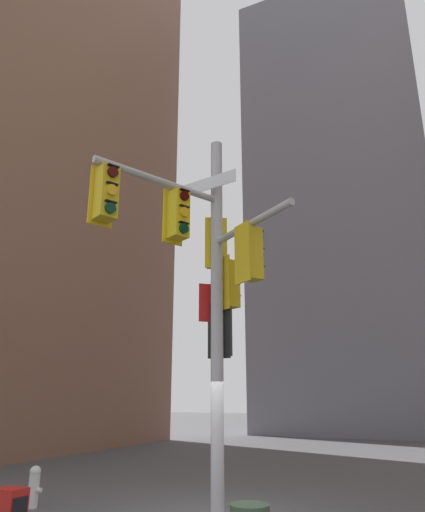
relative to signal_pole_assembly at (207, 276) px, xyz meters
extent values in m
cube|color=slate|center=(-1.12, 26.31, 11.63)|extent=(12.07, 12.07, 32.36)
cylinder|color=#B2B2B5|center=(0.04, 0.37, -0.69)|extent=(0.25, 0.25, 7.73)
cylinder|color=#B2B2B5|center=(-0.56, -0.96, 1.78)|extent=(1.34, 2.71, 0.14)
cylinder|color=#B2B2B5|center=(1.08, -0.34, 0.82)|extent=(2.14, 1.54, 0.14)
cube|color=yellow|center=(-0.55, -0.48, 1.18)|extent=(0.23, 0.45, 1.14)
cube|color=yellow|center=(-0.38, -0.56, 1.18)|extent=(0.45, 0.45, 1.00)
cylinder|color=#360605|center=(-0.20, -0.64, 1.53)|extent=(0.14, 0.21, 0.20)
cube|color=black|center=(-0.19, -0.64, 1.65)|extent=(0.16, 0.23, 0.02)
cylinder|color=yellow|center=(-0.20, -0.64, 1.18)|extent=(0.14, 0.21, 0.20)
cube|color=black|center=(-0.19, -0.64, 1.30)|extent=(0.16, 0.23, 0.02)
cylinder|color=#06311C|center=(-0.20, -0.64, 0.83)|extent=(0.14, 0.21, 0.20)
cube|color=black|center=(-0.19, -0.64, 0.95)|extent=(0.16, 0.23, 0.02)
cube|color=gold|center=(-1.22, -1.94, 1.18)|extent=(0.23, 0.45, 1.14)
cube|color=gold|center=(-1.05, -2.02, 1.18)|extent=(0.45, 0.45, 1.00)
cylinder|color=#360605|center=(-0.86, -2.10, 1.53)|extent=(0.14, 0.21, 0.20)
cube|color=black|center=(-0.86, -2.11, 1.65)|extent=(0.16, 0.23, 0.02)
cylinder|color=yellow|center=(-0.86, -2.10, 1.18)|extent=(0.14, 0.21, 0.20)
cube|color=black|center=(-0.86, -2.11, 1.30)|extent=(0.16, 0.23, 0.02)
cylinder|color=#06311C|center=(-0.86, -2.10, 0.83)|extent=(0.14, 0.21, 0.20)
cube|color=black|center=(-0.86, -2.11, 0.95)|extent=(0.16, 0.23, 0.02)
cube|color=gold|center=(0.97, -0.50, 0.22)|extent=(0.41, 0.30, 1.14)
cube|color=gold|center=(1.08, -0.34, 0.22)|extent=(0.47, 0.47, 1.00)
cylinder|color=#360605|center=(1.19, -0.18, 0.57)|extent=(0.20, 0.16, 0.20)
cube|color=black|center=(1.19, -0.17, 0.69)|extent=(0.22, 0.18, 0.02)
cylinder|color=#3C2C06|center=(1.19, -0.18, 0.22)|extent=(0.20, 0.16, 0.20)
cube|color=black|center=(1.19, -0.17, 0.34)|extent=(0.22, 0.18, 0.02)
cylinder|color=#19C672|center=(1.19, -0.18, -0.13)|extent=(0.20, 0.16, 0.20)
cube|color=black|center=(1.19, -0.17, -0.01)|extent=(0.22, 0.18, 0.02)
cube|color=black|center=(0.03, 0.51, -1.03)|extent=(0.48, 0.08, 1.14)
cube|color=black|center=(0.01, 0.70, -1.03)|extent=(0.37, 0.37, 1.00)
cylinder|color=#360605|center=(-0.01, 0.89, -0.68)|extent=(0.21, 0.08, 0.20)
cube|color=black|center=(-0.01, 0.90, -0.56)|extent=(0.23, 0.09, 0.02)
cylinder|color=#3C2C06|center=(-0.01, 0.89, -1.03)|extent=(0.21, 0.08, 0.20)
cube|color=black|center=(-0.01, 0.90, -0.91)|extent=(0.23, 0.09, 0.02)
cylinder|color=#19C672|center=(-0.01, 0.89, -1.38)|extent=(0.21, 0.08, 0.20)
cube|color=black|center=(-0.01, 0.90, -1.26)|extent=(0.23, 0.09, 0.02)
cube|color=gold|center=(0.11, 0.49, -0.06)|extent=(0.44, 0.24, 1.14)
cube|color=gold|center=(0.19, 0.66, -0.06)|extent=(0.46, 0.46, 1.00)
cylinder|color=#360605|center=(0.28, 0.84, 0.29)|extent=(0.21, 0.14, 0.20)
cube|color=black|center=(0.28, 0.85, 0.41)|extent=(0.23, 0.16, 0.02)
cylinder|color=yellow|center=(0.28, 0.84, -0.06)|extent=(0.21, 0.14, 0.20)
cube|color=black|center=(0.28, 0.85, 0.06)|extent=(0.23, 0.16, 0.02)
cylinder|color=#06311C|center=(0.28, 0.84, -0.41)|extent=(0.21, 0.14, 0.20)
cube|color=black|center=(0.28, 0.85, -0.29)|extent=(0.23, 0.16, 0.02)
cube|color=yellow|center=(-0.03, 0.49, 0.86)|extent=(0.43, 0.27, 1.14)
cube|color=yellow|center=(-0.12, 0.65, 0.86)|extent=(0.47, 0.47, 1.00)
cylinder|color=#360605|center=(-0.23, 0.82, 1.21)|extent=(0.20, 0.15, 0.20)
cube|color=black|center=(-0.23, 0.83, 1.33)|extent=(0.23, 0.17, 0.02)
cylinder|color=yellow|center=(-0.23, 0.82, 0.86)|extent=(0.20, 0.15, 0.20)
cube|color=black|center=(-0.23, 0.83, 0.98)|extent=(0.23, 0.17, 0.02)
cylinder|color=#06311C|center=(-0.23, 0.82, 0.51)|extent=(0.20, 0.15, 0.20)
cube|color=black|center=(-0.23, 0.83, 0.63)|extent=(0.23, 0.17, 0.02)
cube|color=white|center=(-0.02, 0.03, 2.05)|extent=(1.43, 0.27, 0.28)
cube|color=#19479E|center=(-0.02, 0.03, 2.05)|extent=(1.39, 0.26, 0.24)
cube|color=red|center=(-0.11, 0.53, -0.46)|extent=(0.48, 0.45, 0.80)
cube|color=white|center=(-0.11, 0.53, -0.46)|extent=(0.45, 0.42, 0.76)
cylinder|color=silver|center=(-4.04, -0.03, -4.23)|extent=(0.22, 0.22, 0.64)
sphere|color=silver|center=(-4.04, -0.03, -3.85)|extent=(0.23, 0.23, 0.23)
cylinder|color=silver|center=(-3.88, -0.03, -4.20)|extent=(0.10, 0.09, 0.09)
cube|color=black|center=(-1.89, -2.44, -3.93)|extent=(0.01, 0.29, 0.32)
camera|label=1|loc=(4.02, -8.20, -2.36)|focal=32.87mm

